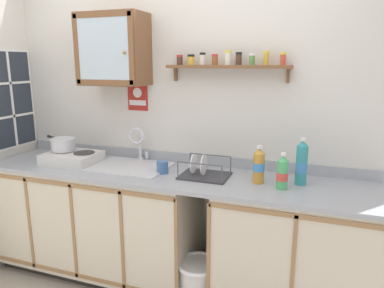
% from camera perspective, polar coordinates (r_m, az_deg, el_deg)
% --- Properties ---
extents(back_wall, '(3.60, 0.07, 2.68)m').
position_cam_1_polar(back_wall, '(2.89, -1.28, 5.17)').
color(back_wall, silver).
rests_on(back_wall, ground).
extents(lower_cabinet_run, '(1.69, 0.63, 0.91)m').
position_cam_1_polar(lower_cabinet_run, '(3.14, -14.79, -11.60)').
color(lower_cabinet_run, black).
rests_on(lower_cabinet_run, ground).
extents(lower_cabinet_run_right, '(1.09, 0.63, 0.91)m').
position_cam_1_polar(lower_cabinet_run_right, '(2.67, 16.25, -16.39)').
color(lower_cabinet_run_right, black).
rests_on(lower_cabinet_run_right, ground).
extents(countertop, '(2.96, 0.65, 0.03)m').
position_cam_1_polar(countertop, '(2.68, -3.82, -4.92)').
color(countertop, '#9EA3A8').
rests_on(countertop, lower_cabinet_run).
extents(backsplash, '(2.96, 0.02, 0.08)m').
position_cam_1_polar(backsplash, '(2.93, -1.49, -2.19)').
color(backsplash, '#9EA3A8').
rests_on(backsplash, countertop).
extents(sink, '(0.60, 0.48, 0.39)m').
position_cam_1_polar(sink, '(2.86, -9.81, -4.06)').
color(sink, silver).
rests_on(sink, countertop).
extents(hot_plate_stove, '(0.42, 0.33, 0.09)m').
position_cam_1_polar(hot_plate_stove, '(3.07, -18.61, -2.09)').
color(hot_plate_stove, silver).
rests_on(hot_plate_stove, countertop).
extents(saucepan, '(0.35, 0.22, 0.10)m').
position_cam_1_polar(saucepan, '(3.13, -19.94, 0.02)').
color(saucepan, silver).
rests_on(saucepan, hot_plate_stove).
extents(bottle_juice_amber_0, '(0.08, 0.08, 0.26)m').
position_cam_1_polar(bottle_juice_amber_0, '(2.46, 10.63, -3.45)').
color(bottle_juice_amber_0, gold).
rests_on(bottle_juice_amber_0, countertop).
extents(bottle_soda_green_1, '(0.07, 0.07, 0.24)m').
position_cam_1_polar(bottle_soda_green_1, '(2.38, 14.26, -4.53)').
color(bottle_soda_green_1, '#4CB266').
rests_on(bottle_soda_green_1, countertop).
extents(bottle_detergent_teal_2, '(0.08, 0.08, 0.32)m').
position_cam_1_polar(bottle_detergent_teal_2, '(2.49, 17.11, -3.04)').
color(bottle_detergent_teal_2, teal).
rests_on(bottle_detergent_teal_2, countertop).
extents(dish_rack, '(0.35, 0.28, 0.16)m').
position_cam_1_polar(dish_rack, '(2.58, 1.85, -4.59)').
color(dish_rack, '#333338').
rests_on(dish_rack, countertop).
extents(mug, '(0.09, 0.11, 0.09)m').
position_cam_1_polar(mug, '(2.66, -4.76, -3.65)').
color(mug, '#3F6699').
rests_on(mug, countertop).
extents(wall_cabinet, '(0.53, 0.32, 0.55)m').
position_cam_1_polar(wall_cabinet, '(2.94, -12.45, 14.52)').
color(wall_cabinet, brown).
extents(spice_shelf, '(0.91, 0.14, 0.23)m').
position_cam_1_polar(spice_shelf, '(2.66, 5.55, 12.56)').
color(spice_shelf, brown).
extents(warning_sign, '(0.18, 0.01, 0.24)m').
position_cam_1_polar(warning_sign, '(3.01, -8.68, 7.53)').
color(warning_sign, '#B2261E').
extents(trash_bin, '(0.32, 0.32, 0.36)m').
position_cam_1_polar(trash_bin, '(2.75, 1.03, -21.38)').
color(trash_bin, silver).
rests_on(trash_bin, ground).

